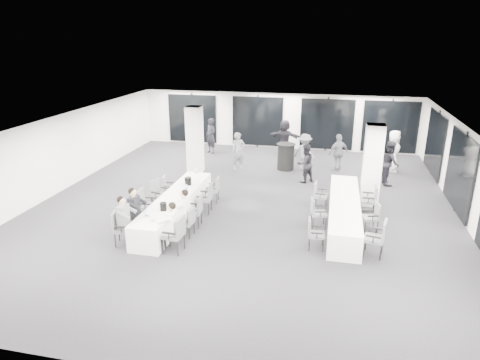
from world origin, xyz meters
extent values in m
cube|color=#222327|center=(0.00, 0.00, -0.01)|extent=(14.00, 16.00, 0.02)
cube|color=white|center=(0.00, 0.00, 2.81)|extent=(14.00, 16.00, 0.02)
cube|color=silver|center=(-7.01, 0.00, 1.40)|extent=(0.02, 16.00, 2.80)
cube|color=silver|center=(7.01, 0.00, 1.40)|extent=(0.02, 16.00, 2.80)
cube|color=silver|center=(0.00, 8.01, 1.40)|extent=(14.00, 0.02, 2.80)
cube|color=silver|center=(0.00, -8.01, 1.40)|extent=(14.00, 0.02, 2.80)
cube|color=black|center=(0.00, 7.94, 1.35)|extent=(13.60, 0.06, 2.50)
cube|color=black|center=(6.94, 1.00, 1.35)|extent=(0.06, 14.00, 2.50)
cube|color=silver|center=(-2.80, 3.20, 1.40)|extent=(0.60, 0.60, 2.80)
cube|color=silver|center=(4.20, 1.00, 1.40)|extent=(0.60, 0.60, 2.80)
cube|color=white|center=(-1.91, -1.59, 0.38)|extent=(0.90, 5.00, 0.75)
cube|color=white|center=(3.34, -0.82, 0.38)|extent=(0.90, 5.00, 0.75)
cylinder|color=black|center=(0.91, 4.37, 0.56)|extent=(0.72, 0.72, 1.13)
cylinder|color=black|center=(0.91, 4.37, 1.13)|extent=(0.82, 0.82, 0.02)
cube|color=#53555B|center=(-2.66, -3.60, 0.46)|extent=(0.58, 0.59, 0.08)
cube|color=#53555B|center=(-2.88, -3.65, 0.74)|extent=(0.17, 0.48, 0.47)
cylinder|color=black|center=(-2.91, -3.45, 0.21)|extent=(0.04, 0.04, 0.42)
cylinder|color=black|center=(-2.81, -3.85, 0.21)|extent=(0.04, 0.04, 0.42)
cylinder|color=black|center=(-2.50, -3.35, 0.21)|extent=(0.04, 0.04, 0.42)
cylinder|color=black|center=(-2.41, -3.75, 0.21)|extent=(0.04, 0.04, 0.42)
cube|color=black|center=(-2.72, -3.35, 0.64)|extent=(0.35, 0.12, 0.04)
cube|color=black|center=(-2.60, -3.85, 0.64)|extent=(0.35, 0.12, 0.04)
cube|color=#53555B|center=(-2.66, -2.92, 0.44)|extent=(0.46, 0.48, 0.08)
cube|color=#53555B|center=(-2.87, -2.92, 0.71)|extent=(0.07, 0.45, 0.45)
cylinder|color=black|center=(-2.85, -2.72, 0.20)|extent=(0.04, 0.04, 0.40)
cylinder|color=black|center=(-2.86, -3.12, 0.20)|extent=(0.04, 0.04, 0.40)
cylinder|color=black|center=(-2.46, -2.73, 0.20)|extent=(0.04, 0.04, 0.40)
cylinder|color=black|center=(-2.46, -3.12, 0.20)|extent=(0.04, 0.04, 0.40)
cube|color=black|center=(-2.65, -2.68, 0.61)|extent=(0.34, 0.04, 0.04)
cube|color=black|center=(-2.66, -3.17, 0.61)|extent=(0.34, 0.04, 0.04)
cube|color=#53555B|center=(-2.66, -1.95, 0.48)|extent=(0.53, 0.55, 0.09)
cube|color=#53555B|center=(-2.89, -1.96, 0.77)|extent=(0.10, 0.50, 0.49)
cylinder|color=black|center=(-2.89, -1.75, 0.22)|extent=(0.04, 0.04, 0.44)
cylinder|color=black|center=(-2.86, -2.18, 0.22)|extent=(0.04, 0.04, 0.44)
cylinder|color=black|center=(-2.46, -1.72, 0.22)|extent=(0.04, 0.04, 0.44)
cylinder|color=black|center=(-2.43, -2.15, 0.22)|extent=(0.04, 0.04, 0.44)
cube|color=black|center=(-2.67, -1.68, 0.67)|extent=(0.37, 0.07, 0.04)
cube|color=black|center=(-2.64, -2.22, 0.67)|extent=(0.37, 0.07, 0.04)
cube|color=#53555B|center=(-2.66, -0.94, 0.47)|extent=(0.59, 0.60, 0.08)
cube|color=#53555B|center=(-2.88, -0.89, 0.75)|extent=(0.18, 0.48, 0.48)
cylinder|color=black|center=(-2.81, -0.69, 0.21)|extent=(0.04, 0.04, 0.43)
cylinder|color=black|center=(-2.91, -1.09, 0.21)|extent=(0.04, 0.04, 0.43)
cylinder|color=black|center=(-2.40, -0.79, 0.21)|extent=(0.04, 0.04, 0.43)
cylinder|color=black|center=(-2.51, -1.20, 0.21)|extent=(0.04, 0.04, 0.43)
cube|color=black|center=(-2.59, -0.69, 0.65)|extent=(0.35, 0.13, 0.04)
cube|color=black|center=(-2.72, -1.19, 0.65)|extent=(0.35, 0.13, 0.04)
cube|color=#53555B|center=(-2.66, -0.11, 0.41)|extent=(0.50, 0.52, 0.07)
cube|color=#53555B|center=(-2.85, -0.15, 0.66)|extent=(0.14, 0.42, 0.42)
cylinder|color=black|center=(-2.88, 0.03, 0.19)|extent=(0.03, 0.03, 0.37)
cylinder|color=black|center=(-2.80, -0.33, 0.19)|extent=(0.03, 0.03, 0.37)
cylinder|color=black|center=(-2.52, 0.11, 0.19)|extent=(0.03, 0.03, 0.37)
cylinder|color=black|center=(-2.44, -0.25, 0.19)|extent=(0.03, 0.03, 0.37)
cube|color=black|center=(-2.71, 0.11, 0.57)|extent=(0.31, 0.10, 0.04)
cube|color=black|center=(-2.61, -0.33, 0.57)|extent=(0.31, 0.10, 0.04)
cube|color=#53555B|center=(-1.16, -3.71, 0.49)|extent=(0.53, 0.55, 0.09)
cube|color=#53555B|center=(-0.92, -3.72, 0.78)|extent=(0.10, 0.50, 0.50)
cylinder|color=black|center=(-0.96, -3.94, 0.22)|extent=(0.04, 0.04, 0.44)
cylinder|color=black|center=(-0.93, -3.51, 0.22)|extent=(0.04, 0.04, 0.44)
cylinder|color=black|center=(-1.39, -3.91, 0.22)|extent=(0.04, 0.04, 0.44)
cylinder|color=black|center=(-1.36, -3.48, 0.22)|extent=(0.04, 0.04, 0.44)
cube|color=black|center=(-1.18, -3.98, 0.67)|extent=(0.37, 0.07, 0.04)
cube|color=black|center=(-1.14, -3.44, 0.67)|extent=(0.37, 0.07, 0.04)
cube|color=#53555B|center=(-1.16, -2.72, 0.41)|extent=(0.45, 0.47, 0.07)
cube|color=#53555B|center=(-0.96, -2.73, 0.66)|extent=(0.08, 0.42, 0.42)
cylinder|color=black|center=(-0.99, -2.92, 0.19)|extent=(0.03, 0.03, 0.38)
cylinder|color=black|center=(-0.96, -2.55, 0.19)|extent=(0.03, 0.03, 0.38)
cylinder|color=black|center=(-1.35, -2.89, 0.19)|extent=(0.03, 0.03, 0.38)
cylinder|color=black|center=(-1.33, -2.53, 0.19)|extent=(0.03, 0.03, 0.38)
cube|color=black|center=(-1.17, -2.95, 0.57)|extent=(0.31, 0.06, 0.04)
cube|color=black|center=(-1.14, -2.49, 0.57)|extent=(0.31, 0.06, 0.04)
cube|color=#53555B|center=(-1.16, -2.02, 0.45)|extent=(0.49, 0.51, 0.08)
cube|color=#53555B|center=(-0.94, -2.01, 0.72)|extent=(0.09, 0.47, 0.46)
cylinder|color=black|center=(-0.94, -2.21, 0.21)|extent=(0.04, 0.04, 0.41)
cylinder|color=black|center=(-0.97, -1.81, 0.21)|extent=(0.04, 0.04, 0.41)
cylinder|color=black|center=(-1.34, -2.24, 0.21)|extent=(0.04, 0.04, 0.41)
cylinder|color=black|center=(-1.37, -1.83, 0.21)|extent=(0.04, 0.04, 0.41)
cube|color=black|center=(-1.14, -2.27, 0.62)|extent=(0.34, 0.06, 0.04)
cube|color=black|center=(-1.17, -1.77, 0.62)|extent=(0.34, 0.06, 0.04)
cube|color=#53555B|center=(-1.16, -0.94, 0.46)|extent=(0.49, 0.51, 0.08)
cube|color=#53555B|center=(-0.93, -0.93, 0.74)|extent=(0.08, 0.47, 0.47)
cylinder|color=black|center=(-0.94, -1.13, 0.21)|extent=(0.04, 0.04, 0.42)
cylinder|color=black|center=(-0.96, -0.72, 0.21)|extent=(0.04, 0.04, 0.42)
cylinder|color=black|center=(-1.35, -1.15, 0.21)|extent=(0.04, 0.04, 0.42)
cylinder|color=black|center=(-1.37, -0.74, 0.21)|extent=(0.04, 0.04, 0.42)
cube|color=black|center=(-1.15, -1.19, 0.63)|extent=(0.35, 0.06, 0.04)
cube|color=black|center=(-1.17, -0.68, 0.63)|extent=(0.35, 0.06, 0.04)
cube|color=#53555B|center=(-1.16, 0.02, 0.42)|extent=(0.47, 0.48, 0.08)
cube|color=#53555B|center=(-0.95, 0.04, 0.68)|extent=(0.09, 0.44, 0.43)
cylinder|color=black|center=(-0.95, -0.15, 0.19)|extent=(0.03, 0.03, 0.39)
cylinder|color=black|center=(-0.98, 0.22, 0.19)|extent=(0.03, 0.03, 0.39)
cylinder|color=black|center=(-1.33, -0.18, 0.19)|extent=(0.03, 0.03, 0.39)
cylinder|color=black|center=(-1.36, 0.19, 0.19)|extent=(0.03, 0.03, 0.39)
cube|color=black|center=(-1.14, -0.21, 0.58)|extent=(0.32, 0.06, 0.04)
cube|color=black|center=(-1.18, 0.26, 0.58)|extent=(0.32, 0.06, 0.04)
cube|color=#53555B|center=(2.59, -2.69, 0.41)|extent=(0.46, 0.47, 0.07)
cube|color=#53555B|center=(2.39, -2.71, 0.66)|extent=(0.09, 0.42, 0.42)
cylinder|color=black|center=(2.39, -2.53, 0.19)|extent=(0.03, 0.03, 0.38)
cylinder|color=black|center=(2.42, -2.89, 0.19)|extent=(0.03, 0.03, 0.38)
cylinder|color=black|center=(2.76, -2.49, 0.19)|extent=(0.03, 0.03, 0.38)
cylinder|color=black|center=(2.79, -2.86, 0.19)|extent=(0.03, 0.03, 0.38)
cube|color=black|center=(2.57, -2.46, 0.57)|extent=(0.31, 0.06, 0.04)
cube|color=black|center=(2.61, -2.92, 0.57)|extent=(0.31, 0.06, 0.04)
cube|color=#53555B|center=(2.59, -1.26, 0.43)|extent=(0.52, 0.54, 0.08)
cube|color=#53555B|center=(2.38, -1.30, 0.69)|extent=(0.14, 0.44, 0.44)
cylinder|color=black|center=(2.37, -1.11, 0.20)|extent=(0.03, 0.03, 0.39)
cylinder|color=black|center=(2.44, -1.48, 0.20)|extent=(0.03, 0.03, 0.39)
cylinder|color=black|center=(2.74, -1.03, 0.20)|extent=(0.03, 0.03, 0.39)
cylinder|color=black|center=(2.82, -1.41, 0.20)|extent=(0.03, 0.03, 0.39)
cube|color=black|center=(2.54, -1.02, 0.60)|extent=(0.33, 0.10, 0.04)
cube|color=black|center=(2.64, -1.49, 0.60)|extent=(0.33, 0.10, 0.04)
cube|color=#53555B|center=(2.59, 0.29, 0.42)|extent=(0.48, 0.50, 0.08)
cube|color=#53555B|center=(2.39, 0.31, 0.68)|extent=(0.11, 0.44, 0.43)
cylinder|color=black|center=(2.43, 0.50, 0.19)|extent=(0.03, 0.03, 0.38)
cylinder|color=black|center=(2.38, 0.13, 0.19)|extent=(0.03, 0.03, 0.38)
cylinder|color=black|center=(2.80, 0.45, 0.19)|extent=(0.03, 0.03, 0.38)
cylinder|color=black|center=(2.76, 0.08, 0.19)|extent=(0.03, 0.03, 0.38)
cube|color=black|center=(2.62, 0.52, 0.58)|extent=(0.32, 0.08, 0.04)
cube|color=black|center=(2.56, 0.06, 0.58)|extent=(0.32, 0.08, 0.04)
cube|color=#53555B|center=(4.09, -2.75, 0.49)|extent=(0.59, 0.60, 0.09)
cube|color=#53555B|center=(4.33, -2.80, 0.78)|extent=(0.16, 0.50, 0.50)
cylinder|color=black|center=(4.26, -3.01, 0.22)|extent=(0.04, 0.04, 0.44)
cylinder|color=black|center=(4.34, -2.58, 0.22)|extent=(0.04, 0.04, 0.44)
cylinder|color=black|center=(3.84, -2.93, 0.22)|extent=(0.04, 0.04, 0.44)
cylinder|color=black|center=(3.92, -2.50, 0.22)|extent=(0.04, 0.04, 0.44)
cube|color=black|center=(4.04, -3.02, 0.67)|extent=(0.37, 0.11, 0.04)
cube|color=black|center=(4.14, -2.49, 0.67)|extent=(0.37, 0.11, 0.04)
cube|color=#53555B|center=(4.09, -1.20, 0.42)|extent=(0.52, 0.53, 0.07)
cube|color=#53555B|center=(4.29, -1.15, 0.66)|extent=(0.16, 0.43, 0.42)
cylinder|color=black|center=(4.32, -1.34, 0.19)|extent=(0.03, 0.03, 0.38)
cylinder|color=black|center=(4.23, -0.98, 0.19)|extent=(0.03, 0.03, 0.38)
cylinder|color=black|center=(3.96, -1.43, 0.19)|extent=(0.03, 0.03, 0.38)
cylinder|color=black|center=(3.87, -1.07, 0.19)|extent=(0.03, 0.03, 0.38)
cube|color=black|center=(4.15, -1.43, 0.57)|extent=(0.31, 0.11, 0.04)
cube|color=black|center=(4.04, -0.98, 0.57)|extent=(0.31, 0.11, 0.04)
cube|color=#53555B|center=(4.09, 0.08, 0.47)|extent=(0.50, 0.52, 0.08)
cube|color=#53555B|center=(4.32, 0.07, 0.76)|extent=(0.08, 0.48, 0.48)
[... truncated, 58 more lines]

